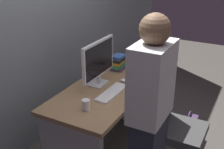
{
  "coord_description": "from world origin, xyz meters",
  "views": [
    {
      "loc": [
        -2.24,
        -1.25,
        2.02
      ],
      "look_at": [
        0.0,
        -0.05,
        0.91
      ],
      "focal_mm": 46.2,
      "sensor_mm": 36.0,
      "label": 1
    }
  ],
  "objects_px": {
    "keyboard": "(112,93)",
    "cup_near_keyboard": "(86,105)",
    "cell_phone": "(147,73)",
    "mouse": "(125,81)",
    "monitor": "(99,61)",
    "book_stack": "(118,63)",
    "person_at_desk": "(150,118)",
    "desk": "(108,108)",
    "office_chair": "(174,132)",
    "handbag": "(188,130)"
  },
  "relations": [
    {
      "from": "book_stack",
      "to": "person_at_desk",
      "type": "bearing_deg",
      "value": -140.89
    },
    {
      "from": "cup_near_keyboard",
      "to": "book_stack",
      "type": "xyz_separation_m",
      "value": [
        0.93,
        0.18,
        0.03
      ]
    },
    {
      "from": "keyboard",
      "to": "monitor",
      "type": "bearing_deg",
      "value": 62.2
    },
    {
      "from": "mouse",
      "to": "keyboard",
      "type": "bearing_deg",
      "value": -179.38
    },
    {
      "from": "desk",
      "to": "book_stack",
      "type": "distance_m",
      "value": 0.58
    },
    {
      "from": "monitor",
      "to": "mouse",
      "type": "distance_m",
      "value": 0.36
    },
    {
      "from": "desk",
      "to": "monitor",
      "type": "distance_m",
      "value": 0.51
    },
    {
      "from": "office_chair",
      "to": "keyboard",
      "type": "distance_m",
      "value": 0.7
    },
    {
      "from": "monitor",
      "to": "cup_near_keyboard",
      "type": "bearing_deg",
      "value": -161.64
    },
    {
      "from": "keyboard",
      "to": "handbag",
      "type": "relative_size",
      "value": 1.14
    },
    {
      "from": "office_chair",
      "to": "keyboard",
      "type": "relative_size",
      "value": 2.19
    },
    {
      "from": "cup_near_keyboard",
      "to": "desk",
      "type": "bearing_deg",
      "value": 6.29
    },
    {
      "from": "desk",
      "to": "cell_phone",
      "type": "bearing_deg",
      "value": -22.52
    },
    {
      "from": "desk",
      "to": "mouse",
      "type": "height_order",
      "value": "mouse"
    },
    {
      "from": "mouse",
      "to": "book_stack",
      "type": "bearing_deg",
      "value": 39.24
    },
    {
      "from": "cup_near_keyboard",
      "to": "handbag",
      "type": "bearing_deg",
      "value": -32.37
    },
    {
      "from": "cup_near_keyboard",
      "to": "cell_phone",
      "type": "relative_size",
      "value": 0.68
    },
    {
      "from": "office_chair",
      "to": "book_stack",
      "type": "height_order",
      "value": "office_chair"
    },
    {
      "from": "monitor",
      "to": "desk",
      "type": "bearing_deg",
      "value": -100.05
    },
    {
      "from": "monitor",
      "to": "keyboard",
      "type": "distance_m",
      "value": 0.34
    },
    {
      "from": "monitor",
      "to": "cell_phone",
      "type": "height_order",
      "value": "monitor"
    },
    {
      "from": "mouse",
      "to": "cup_near_keyboard",
      "type": "bearing_deg",
      "value": 176.1
    },
    {
      "from": "keyboard",
      "to": "book_stack",
      "type": "bearing_deg",
      "value": 22.95
    },
    {
      "from": "mouse",
      "to": "book_stack",
      "type": "height_order",
      "value": "book_stack"
    },
    {
      "from": "person_at_desk",
      "to": "book_stack",
      "type": "height_order",
      "value": "person_at_desk"
    },
    {
      "from": "cell_phone",
      "to": "office_chair",
      "type": "bearing_deg",
      "value": -130.63
    },
    {
      "from": "person_at_desk",
      "to": "cup_near_keyboard",
      "type": "height_order",
      "value": "person_at_desk"
    },
    {
      "from": "desk",
      "to": "keyboard",
      "type": "distance_m",
      "value": 0.28
    },
    {
      "from": "person_at_desk",
      "to": "monitor",
      "type": "xyz_separation_m",
      "value": [
        0.47,
        0.73,
        0.18
      ]
    },
    {
      "from": "person_at_desk",
      "to": "cup_near_keyboard",
      "type": "xyz_separation_m",
      "value": [
        -0.02,
        0.56,
        -0.03
      ]
    },
    {
      "from": "mouse",
      "to": "monitor",
      "type": "bearing_deg",
      "value": 129.87
    },
    {
      "from": "desk",
      "to": "monitor",
      "type": "bearing_deg",
      "value": 79.95
    },
    {
      "from": "mouse",
      "to": "desk",
      "type": "bearing_deg",
      "value": 153.31
    },
    {
      "from": "cup_near_keyboard",
      "to": "person_at_desk",
      "type": "bearing_deg",
      "value": -87.88
    },
    {
      "from": "office_chair",
      "to": "handbag",
      "type": "distance_m",
      "value": 0.61
    },
    {
      "from": "person_at_desk",
      "to": "mouse",
      "type": "height_order",
      "value": "person_at_desk"
    },
    {
      "from": "cell_phone",
      "to": "mouse",
      "type": "bearing_deg",
      "value": 164.11
    },
    {
      "from": "person_at_desk",
      "to": "cell_phone",
      "type": "bearing_deg",
      "value": 22.46
    },
    {
      "from": "book_stack",
      "to": "cup_near_keyboard",
      "type": "bearing_deg",
      "value": -169.27
    },
    {
      "from": "monitor",
      "to": "book_stack",
      "type": "distance_m",
      "value": 0.48
    },
    {
      "from": "book_stack",
      "to": "cell_phone",
      "type": "bearing_deg",
      "value": -80.61
    },
    {
      "from": "monitor",
      "to": "keyboard",
      "type": "height_order",
      "value": "monitor"
    },
    {
      "from": "keyboard",
      "to": "cup_near_keyboard",
      "type": "relative_size",
      "value": 4.42
    },
    {
      "from": "monitor",
      "to": "book_stack",
      "type": "bearing_deg",
      "value": 1.92
    },
    {
      "from": "cup_near_keyboard",
      "to": "keyboard",
      "type": "bearing_deg",
      "value": -7.38
    },
    {
      "from": "office_chair",
      "to": "monitor",
      "type": "relative_size",
      "value": 1.74
    },
    {
      "from": "office_chair",
      "to": "book_stack",
      "type": "bearing_deg",
      "value": 63.03
    },
    {
      "from": "keyboard",
      "to": "cup_near_keyboard",
      "type": "distance_m",
      "value": 0.38
    },
    {
      "from": "person_at_desk",
      "to": "keyboard",
      "type": "relative_size",
      "value": 3.81
    },
    {
      "from": "mouse",
      "to": "book_stack",
      "type": "xyz_separation_m",
      "value": [
        0.27,
        0.22,
        0.07
      ]
    }
  ]
}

